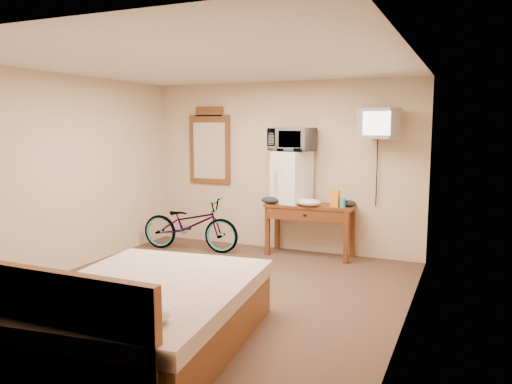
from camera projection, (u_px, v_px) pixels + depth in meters
room at (206, 182)px, 5.36m from camera, size 4.60×4.64×2.50m
desk at (309, 214)px, 7.05m from camera, size 1.28×0.56×0.75m
mini_fridge at (292, 177)px, 7.15m from camera, size 0.57×0.56×0.75m
microwave at (292, 139)px, 7.08m from camera, size 0.65×0.49×0.33m
snack_bag at (335, 199)px, 6.83m from camera, size 0.13×0.09×0.23m
blue_cup at (343, 203)px, 6.78m from camera, size 0.08×0.08×0.13m
cloth_cream at (309, 202)px, 6.90m from camera, size 0.34×0.26×0.11m
cloth_dark_a at (270, 200)px, 7.12m from camera, size 0.26×0.20×0.10m
cloth_dark_b at (349, 203)px, 6.86m from camera, size 0.20×0.16×0.09m
crt_television at (379, 123)px, 6.53m from camera, size 0.54×0.62×0.40m
wall_mirror at (210, 147)px, 7.87m from camera, size 0.71×0.04×1.21m
bicycle at (190, 224)px, 7.43m from camera, size 1.56×0.70×0.80m
bed at (142, 313)px, 4.19m from camera, size 1.85×2.31×0.90m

